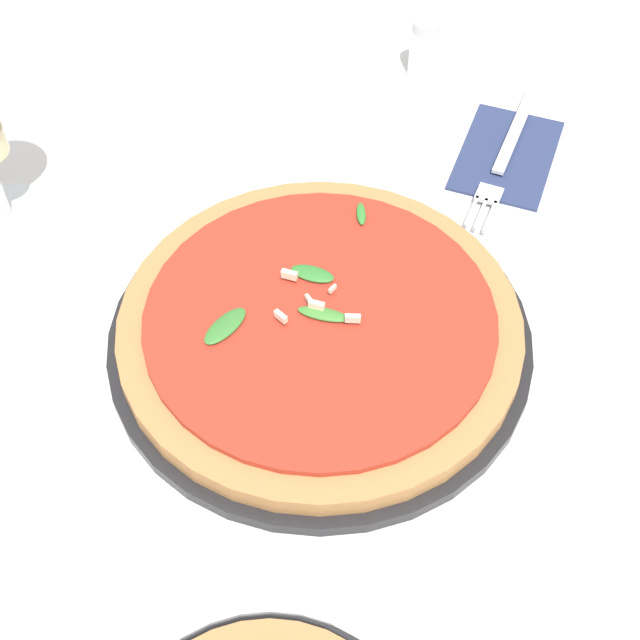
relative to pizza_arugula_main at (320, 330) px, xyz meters
The scene contains 5 objects.
ground_plane 0.03m from the pizza_arugula_main, 44.45° to the left, with size 6.00×6.00×0.00m, color silver.
pizza_arugula_main is the anchor object (origin of this frame).
napkin 0.31m from the pizza_arugula_main, behind, with size 0.16×0.12×0.01m.
fork 0.30m from the pizza_arugula_main, behind, with size 0.22×0.06×0.00m.
shaker_pepper 0.39m from the pizza_arugula_main, 162.94° to the right, with size 0.03×0.03×0.07m.
Camera 1 is at (0.36, 0.24, 0.60)m, focal length 50.00 mm.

